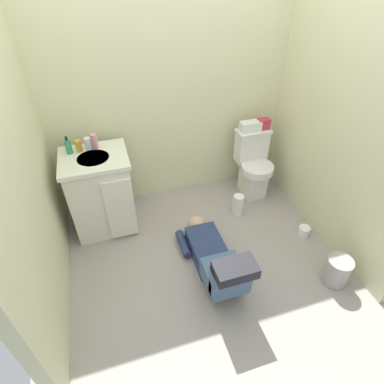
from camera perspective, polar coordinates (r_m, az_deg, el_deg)
The scene contains 17 objects.
ground_plane at distance 3.05m, azimuth 1.54°, elevation -10.61°, with size 2.91×2.96×0.04m, color gray.
wall_back at distance 3.17m, azimuth -4.28°, elevation 18.42°, with size 2.57×0.08×2.40m, color beige.
wall_left at distance 2.24m, azimuth -29.69°, elevation 4.08°, with size 0.08×1.96×2.40m, color beige.
wall_right at distance 2.89m, azimuth 26.69°, elevation 12.45°, with size 0.08×1.96×2.40m, color beige.
toilet at distance 3.54m, azimuth 11.13°, elevation 4.94°, with size 0.36×0.46×0.75m.
vanity_cabinet at distance 3.12m, azimuth -16.26°, elevation -0.05°, with size 0.60×0.53×0.82m.
faucet at distance 3.00m, azimuth -18.07°, elevation 8.37°, with size 0.02×0.02×0.10m, color silver.
person_plumber at distance 2.74m, azimuth 4.17°, elevation -12.03°, with size 0.39×1.06×0.52m.
tissue_box at distance 3.37m, azimuth 10.65°, elevation 11.77°, with size 0.22×0.11×0.10m, color silver.
toiletry_bag at distance 3.44m, azimuth 12.95°, elevation 12.09°, with size 0.12×0.09×0.11m, color #B22D3F.
soap_dispenser at distance 2.98m, azimuth -21.72°, elevation 7.75°, with size 0.06×0.06×0.17m.
bottle_amber at distance 2.99m, azimuth -20.06°, elevation 7.93°, with size 0.06×0.06×0.11m, color gold.
bottle_white at distance 3.00m, azimuth -18.53°, elevation 8.41°, with size 0.06×0.06×0.11m, color white.
bottle_pink at distance 2.98m, azimuth -17.44°, elevation 8.82°, with size 0.05×0.05×0.14m, color pink.
trash_can at distance 2.97m, azimuth 25.02°, elevation -12.95°, with size 0.21×0.21×0.26m, color #9E958F.
paper_towel_roll at distance 3.34m, azimuth 8.42°, elevation -2.33°, with size 0.11×0.11×0.24m, color white.
toilet_paper_roll at distance 3.32m, azimuth 19.83°, elevation -6.75°, with size 0.11×0.11×0.10m, color white.
Camera 1 is at (-0.67, -1.87, 2.29)m, focal length 29.10 mm.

